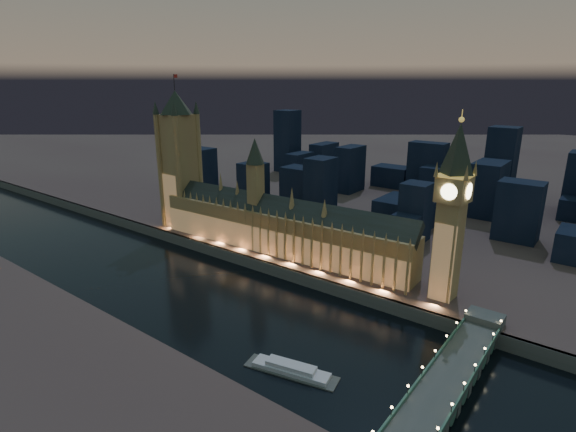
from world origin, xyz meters
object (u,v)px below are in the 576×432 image
Objects in this scene: victoria_tower at (179,153)px; westminster_bridge at (452,377)px; river_boat at (291,369)px; palace_of_westminster at (277,226)px; elizabeth_tower at (453,198)px.

westminster_bridge is (244.80, -65.38, -61.81)m from victoria_tower.
victoria_tower reaches higher than river_boat.
palace_of_westminster reaches higher than westminster_bridge.
victoria_tower is at bearing 180.00° from elizabeth_tower.
river_boat is at bearing -108.94° from elizabeth_tower.
westminster_bridge is at bearing 27.59° from river_boat.
elizabeth_tower is 91.97m from westminster_bridge.
westminster_bridge reaches higher than river_boat.
river_boat is (84.80, -96.54, -24.81)m from palace_of_westminster.
palace_of_westminster is 108.24m from victoria_tower.
elizabeth_tower is at bearing 112.29° from westminster_bridge.
elizabeth_tower is 0.91× the size of westminster_bridge.
westminster_bridge is 67.84m from river_boat.
river_boat is at bearing -48.70° from palace_of_westminster.
palace_of_westminster is 4.59× the size of river_boat.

